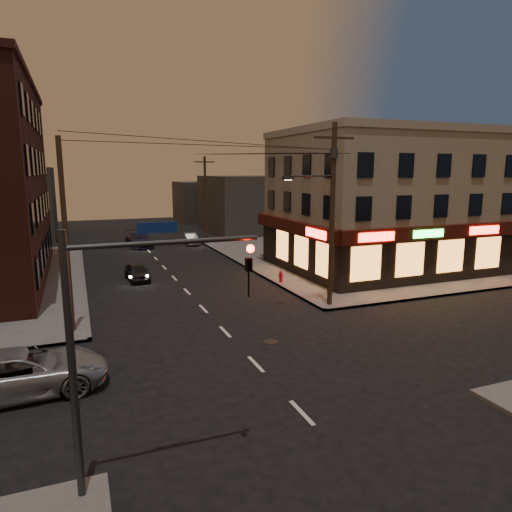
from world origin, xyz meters
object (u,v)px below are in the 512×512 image
sedan_mid (191,239)px  sedan_far (139,239)px  suv_cross (22,372)px  fire_hydrant (281,276)px  sedan_near (137,272)px

sedan_mid → sedan_far: bearing=175.7°
suv_cross → fire_hydrant: suv_cross is taller
suv_cross → sedan_near: bearing=-24.7°
suv_cross → sedan_near: 16.74m
suv_cross → fire_hydrant: size_ratio=7.13×
sedan_near → sedan_far: sedan_far is taller
sedan_mid → sedan_far: 5.25m
sedan_mid → fire_hydrant: sedan_mid is taller
suv_cross → sedan_near: size_ratio=1.62×
sedan_mid → sedan_far: (-5.23, 0.47, 0.17)m
sedan_far → fire_hydrant: bearing=-75.0°
suv_cross → sedan_mid: 32.77m
sedan_near → sedan_mid: sedan_near is taller
fire_hydrant → suv_cross: bearing=-143.7°
sedan_near → sedan_mid: size_ratio=0.99×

